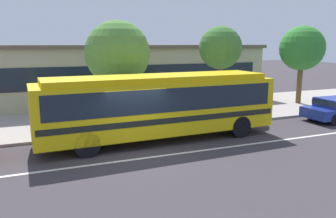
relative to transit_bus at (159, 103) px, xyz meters
name	(u,v)px	position (x,y,z in m)	size (l,w,h in m)	color
ground_plane	(137,152)	(-1.43, -1.35, -1.69)	(120.00, 120.00, 0.00)	#3B3539
sidewalk_slab	(104,117)	(-1.43, 5.35, -1.63)	(60.00, 8.00, 0.12)	#A59A91
lane_stripe_center	(144,158)	(-1.43, -2.15, -1.68)	(56.00, 0.16, 0.01)	silver
transit_bus	(159,103)	(0.00, 0.00, 0.00)	(10.67, 2.85, 2.90)	gold
pedestrian_waiting_near_sign	(69,107)	(-3.50, 3.46, -0.56)	(0.44, 0.44, 1.72)	#223644
pedestrian_walking_along_curb	(157,106)	(0.80, 2.42, -0.63)	(0.48, 0.48, 1.61)	#77675A
street_tree_near_stop	(117,54)	(-0.91, 3.70, 2.06)	(3.40, 3.40, 5.34)	brown
street_tree_mid_block	(220,49)	(5.31, 3.81, 2.28)	(2.54, 2.54, 5.17)	brown
street_tree_far_end	(302,49)	(12.26, 4.62, 2.23)	(3.05, 3.05, 5.35)	brown
station_building	(110,73)	(0.43, 11.74, 0.41)	(22.30, 8.41, 4.17)	tan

